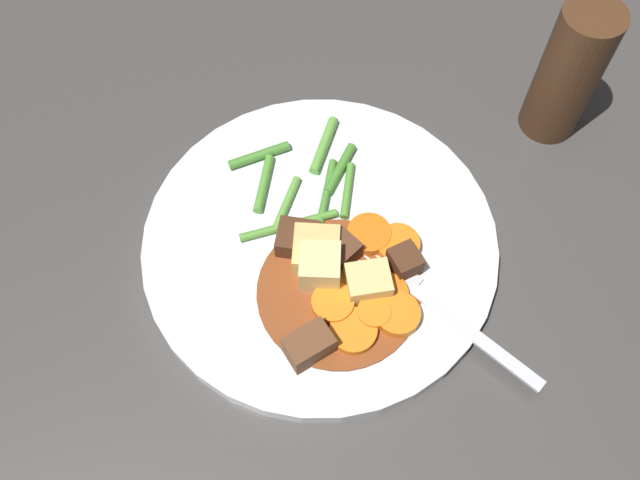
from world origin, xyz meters
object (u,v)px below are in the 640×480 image
at_px(carrot_slice_3, 333,304).
at_px(fork, 437,307).
at_px(carrot_slice_6, 374,314).
at_px(potato_chunk_2, 316,251).
at_px(carrot_slice_2, 347,333).
at_px(meat_chunk_0, 296,235).
at_px(potato_chunk_0, 368,283).
at_px(pepper_mill, 569,73).
at_px(carrot_slice_5, 385,295).
at_px(meat_chunk_2, 309,346).
at_px(potato_chunk_1, 320,268).
at_px(carrot_slice_7, 397,315).
at_px(carrot_slice_0, 343,282).
at_px(meat_chunk_1, 405,262).
at_px(dinner_plate, 320,244).
at_px(carrot_slice_1, 369,235).
at_px(meat_chunk_3, 341,250).
at_px(carrot_slice_4, 398,245).

distance_m(carrot_slice_3, fork, 0.08).
relative_size(carrot_slice_6, potato_chunk_2, 0.71).
xyz_separation_m(carrot_slice_2, meat_chunk_0, (-0.09, -0.01, 0.01)).
bearing_deg(potato_chunk_0, pepper_mill, 118.39).
relative_size(carrot_slice_6, potato_chunk_0, 0.77).
distance_m(carrot_slice_5, meat_chunk_2, 0.07).
bearing_deg(carrot_slice_2, potato_chunk_1, -174.46).
relative_size(carrot_slice_7, pepper_mill, 0.26).
bearing_deg(carrot_slice_0, carrot_slice_3, -40.90).
relative_size(carrot_slice_3, meat_chunk_1, 1.41).
xyz_separation_m(carrot_slice_0, carrot_slice_3, (0.02, -0.01, 0.00)).
relative_size(potato_chunk_1, pepper_mill, 0.25).
bearing_deg(carrot_slice_2, fork, 90.66).
bearing_deg(meat_chunk_2, carrot_slice_0, 136.92).
height_order(carrot_slice_2, carrot_slice_5, same).
height_order(dinner_plate, pepper_mill, pepper_mill).
bearing_deg(carrot_slice_1, potato_chunk_0, -20.33).
height_order(carrot_slice_0, carrot_slice_1, carrot_slice_1).
relative_size(potato_chunk_1, meat_chunk_0, 1.04).
height_order(dinner_plate, fork, fork).
height_order(carrot_slice_3, potato_chunk_1, potato_chunk_1).
xyz_separation_m(potato_chunk_0, meat_chunk_1, (-0.01, 0.03, -0.00)).
distance_m(carrot_slice_1, meat_chunk_3, 0.03).
bearing_deg(carrot_slice_7, potato_chunk_2, -146.68).
distance_m(carrot_slice_6, meat_chunk_3, 0.06).
bearing_deg(carrot_slice_5, dinner_plate, -152.31).
height_order(carrot_slice_6, potato_chunk_2, potato_chunk_2).
xyz_separation_m(carrot_slice_0, carrot_slice_6, (0.03, 0.01, 0.00)).
height_order(dinner_plate, potato_chunk_1, potato_chunk_1).
xyz_separation_m(potato_chunk_2, meat_chunk_3, (0.00, 0.02, -0.00)).
bearing_deg(potato_chunk_1, meat_chunk_3, 120.99).
relative_size(dinner_plate, carrot_slice_5, 8.15).
bearing_deg(dinner_plate, carrot_slice_3, -7.81).
bearing_deg(fork, meat_chunk_2, -87.79).
height_order(dinner_plate, meat_chunk_0, meat_chunk_0).
xyz_separation_m(carrot_slice_3, meat_chunk_2, (0.03, -0.03, 0.01)).
bearing_deg(carrot_slice_4, carrot_slice_7, -20.62).
bearing_deg(carrot_slice_4, pepper_mill, 116.31).
relative_size(carrot_slice_5, meat_chunk_0, 1.10).
bearing_deg(carrot_slice_1, carrot_slice_4, 51.95).
bearing_deg(fork, carrot_slice_4, -169.22).
xyz_separation_m(meat_chunk_1, pepper_mill, (-0.10, 0.18, 0.04)).
xyz_separation_m(carrot_slice_2, meat_chunk_1, (-0.04, 0.06, 0.01)).
bearing_deg(carrot_slice_6, potato_chunk_1, -146.54).
distance_m(dinner_plate, potato_chunk_2, 0.03).
bearing_deg(dinner_plate, carrot_slice_1, 74.96).
bearing_deg(meat_chunk_2, potato_chunk_0, 120.92).
xyz_separation_m(potato_chunk_2, meat_chunk_1, (0.03, 0.06, -0.00)).
height_order(carrot_slice_5, potato_chunk_2, potato_chunk_2).
bearing_deg(dinner_plate, fork, 39.41).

